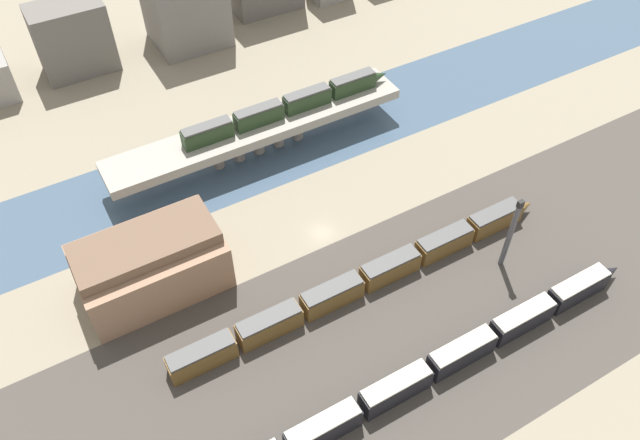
# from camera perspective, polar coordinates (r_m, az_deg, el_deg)

# --- Properties ---
(ground_plane) EXTENTS (400.00, 400.00, 0.00)m
(ground_plane) POSITION_cam_1_polar(r_m,az_deg,el_deg) (110.78, 0.17, -1.21)
(ground_plane) COLOR gray
(railbed_yard) EXTENTS (280.00, 42.00, 0.01)m
(railbed_yard) POSITION_cam_1_polar(r_m,az_deg,el_deg) (99.00, 7.22, -10.28)
(railbed_yard) COLOR #423D38
(railbed_yard) RESTS_ON ground
(river_water) EXTENTS (320.00, 21.98, 0.01)m
(river_water) POSITION_cam_1_polar(r_m,az_deg,el_deg) (127.02, -5.56, 6.27)
(river_water) COLOR #3D5166
(river_water) RESTS_ON ground
(bridge) EXTENTS (60.69, 9.30, 7.03)m
(bridge) POSITION_cam_1_polar(r_m,az_deg,el_deg) (123.37, -5.75, 8.25)
(bridge) COLOR gray
(bridge) RESTS_ON ground
(train_on_bridge) EXTENTS (44.90, 2.68, 3.60)m
(train_on_bridge) POSITION_cam_1_polar(r_m,az_deg,el_deg) (123.73, -2.91, 10.41)
(train_on_bridge) COLOR #23381E
(train_on_bridge) RESTS_ON bridge
(train_yard_near) EXTENTS (97.29, 2.95, 4.18)m
(train_yard_near) POSITION_cam_1_polar(r_m,az_deg,el_deg) (90.47, 4.36, -16.46)
(train_yard_near) COLOR black
(train_yard_near) RESTS_ON ground
(train_yard_mid) EXTENTS (69.62, 3.18, 4.03)m
(train_yard_mid) POSITION_cam_1_polar(r_m,az_deg,el_deg) (102.21, 4.42, -5.34)
(train_yard_mid) COLOR brown
(train_yard_mid) RESTS_ON ground
(warehouse_building) EXTENTS (22.58, 13.99, 11.13)m
(warehouse_building) POSITION_cam_1_polar(r_m,az_deg,el_deg) (103.18, -15.22, -3.85)
(warehouse_building) COLOR #937056
(warehouse_building) RESTS_ON ground
(signal_tower) EXTENTS (1.00, 0.89, 15.10)m
(signal_tower) POSITION_cam_1_polar(r_m,az_deg,el_deg) (105.24, 17.00, -1.25)
(signal_tower) COLOR #4C4C51
(signal_tower) RESTS_ON ground
(city_block_center) EXTENTS (16.11, 9.97, 16.02)m
(city_block_center) POSITION_cam_1_polar(r_m,az_deg,el_deg) (155.54, -21.66, 15.18)
(city_block_center) COLOR #605B56
(city_block_center) RESTS_ON ground
(city_block_right) EXTENTS (17.07, 15.95, 20.07)m
(city_block_right) POSITION_cam_1_polar(r_m,az_deg,el_deg) (158.45, -12.30, 18.89)
(city_block_right) COLOR slate
(city_block_right) RESTS_ON ground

